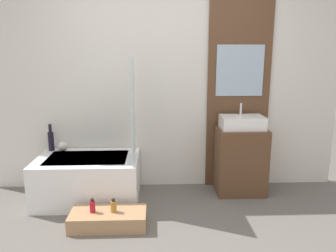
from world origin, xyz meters
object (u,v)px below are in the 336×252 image
Objects in this scene: wooden_step_bench at (108,219)px; sink at (242,122)px; vase_round_light at (63,146)px; bottle_soap_secondary at (114,206)px; vase_tall_dark at (51,140)px; bottle_soap_primary at (92,206)px; bathtub at (88,178)px.

sink is (1.44, 0.75, 0.77)m from wooden_step_bench.
vase_round_light is 0.85× the size of bottle_soap_secondary.
vase_tall_dark reaches higher than bottle_soap_primary.
vase_tall_dark is at bearing 170.66° from vase_round_light.
sink is 2.10m from vase_round_light.
vase_tall_dark reaches higher than bottle_soap_secondary.
sink is at bearing 28.42° from bottle_soap_secondary.
vase_tall_dark is at bearing 176.25° from sink.
vase_round_light reaches higher than bottle_soap_secondary.
wooden_step_bench is 0.20m from bottle_soap_primary.
bottle_soap_secondary is (-1.39, -0.75, -0.64)m from sink.
vase_tall_dark is at bearing 130.63° from wooden_step_bench.
bathtub is 0.67m from vase_tall_dark.
vase_tall_dark is 2.42× the size of bottle_soap_secondary.
vase_tall_dark is (-0.47, 0.29, 0.37)m from bathtub.
vase_round_light reaches higher than bottle_soap_primary.
vase_round_light is 0.82× the size of bottle_soap_primary.
sink reaches higher than bottle_soap_secondary.
vase_tall_dark is 1.17m from bottle_soap_primary.
vase_tall_dark reaches higher than vase_round_light.
sink is 3.74× the size of bottle_soap_secondary.
wooden_step_bench is 1.30m from vase_tall_dark.
wooden_step_bench is 2.27× the size of vase_tall_dark.
wooden_step_bench is 1.47× the size of sink.
vase_round_light reaches higher than bathtub.
bathtub is 1.55× the size of wooden_step_bench.
sink is 1.87m from bottle_soap_primary.
bottle_soap_primary reaches higher than wooden_step_bench.
vase_round_light is at bearing 176.63° from sink.
bottle_soap_secondary is (0.20, -0.00, -0.00)m from bottle_soap_primary.
wooden_step_bench is 1.80m from sink.
sink is at bearing -3.75° from vase_tall_dark.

